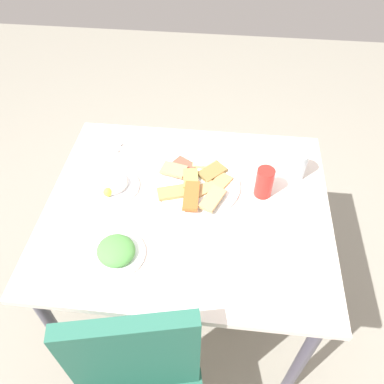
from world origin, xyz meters
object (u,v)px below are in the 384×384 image
(paper_napkin, at_px, (102,141))
(pide_platter, at_px, (198,184))
(dining_table, at_px, (188,220))
(drinking_glass, at_px, (297,164))
(spoon, at_px, (101,143))
(salad_plate_greens, at_px, (113,185))
(salad_plate_rice, at_px, (116,251))
(fork, at_px, (103,138))
(soda_can, at_px, (264,182))

(paper_napkin, bearing_deg, pide_platter, 153.44)
(dining_table, distance_m, drinking_glass, 0.48)
(paper_napkin, xyz_separation_m, spoon, (0.00, 0.02, 0.00))
(salad_plate_greens, relative_size, spoon, 1.03)
(salad_plate_rice, bearing_deg, salad_plate_greens, -73.46)
(dining_table, xyz_separation_m, fork, (0.41, -0.34, 0.09))
(pide_platter, distance_m, paper_napkin, 0.49)
(dining_table, bearing_deg, salad_plate_rice, 49.27)
(salad_plate_greens, bearing_deg, salad_plate_rice, 106.54)
(paper_napkin, distance_m, spoon, 0.02)
(pide_platter, xyz_separation_m, soda_can, (-0.25, 0.01, 0.05))
(paper_napkin, bearing_deg, salad_plate_greens, 113.56)
(pide_platter, xyz_separation_m, salad_plate_greens, (0.33, 0.04, 0.00))
(paper_napkin, height_order, spoon, spoon)
(dining_table, relative_size, soda_can, 8.61)
(dining_table, relative_size, salad_plate_greens, 5.18)
(spoon, bearing_deg, soda_can, -172.34)
(spoon, bearing_deg, paper_napkin, -65.01)
(salad_plate_greens, bearing_deg, spoon, -64.93)
(pide_platter, xyz_separation_m, paper_napkin, (0.44, -0.22, -0.01))
(drinking_glass, height_order, fork, drinking_glass)
(salad_plate_greens, height_order, spoon, salad_plate_greens)
(pide_platter, height_order, drinking_glass, drinking_glass)
(dining_table, distance_m, salad_plate_greens, 0.32)
(paper_napkin, height_order, fork, fork)
(salad_plate_greens, bearing_deg, dining_table, 169.26)
(drinking_glass, distance_m, paper_napkin, 0.83)
(salad_plate_rice, height_order, fork, salad_plate_rice)
(paper_napkin, bearing_deg, salad_plate_rice, 109.92)
(salad_plate_greens, relative_size, drinking_glass, 1.73)
(pide_platter, relative_size, drinking_glass, 2.74)
(drinking_glass, distance_m, spoon, 0.83)
(pide_platter, height_order, salad_plate_greens, salad_plate_greens)
(spoon, bearing_deg, drinking_glass, -162.04)
(salad_plate_greens, xyz_separation_m, salad_plate_rice, (-0.09, 0.30, 0.00))
(salad_plate_greens, xyz_separation_m, soda_can, (-0.57, -0.03, 0.05))
(fork, distance_m, spoon, 0.04)
(salad_plate_greens, height_order, paper_napkin, salad_plate_greens)
(paper_napkin, bearing_deg, fork, -90.00)
(pide_platter, distance_m, soda_can, 0.25)
(soda_can, bearing_deg, drinking_glass, -138.38)
(pide_platter, relative_size, paper_napkin, 2.21)
(salad_plate_greens, distance_m, salad_plate_rice, 0.31)
(dining_table, bearing_deg, spoon, -36.37)
(dining_table, relative_size, paper_napkin, 7.21)
(salad_plate_rice, relative_size, fork, 0.96)
(drinking_glass, relative_size, fork, 0.59)
(soda_can, bearing_deg, salad_plate_rice, 34.21)
(salad_plate_greens, relative_size, soda_can, 1.66)
(salad_plate_greens, height_order, drinking_glass, drinking_glass)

